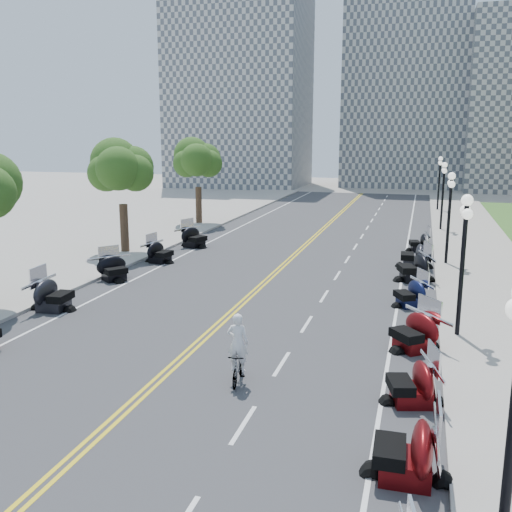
# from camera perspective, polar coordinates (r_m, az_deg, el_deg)

# --- Properties ---
(ground) EXTENTS (160.00, 160.00, 0.00)m
(ground) POSITION_cam_1_polar(r_m,az_deg,el_deg) (19.18, -6.88, -9.64)
(ground) COLOR gray
(road) EXTENTS (16.00, 90.00, 0.01)m
(road) POSITION_cam_1_polar(r_m,az_deg,el_deg) (28.19, 1.09, -2.47)
(road) COLOR #333335
(road) RESTS_ON ground
(centerline_yellow_a) EXTENTS (0.12, 90.00, 0.00)m
(centerline_yellow_a) POSITION_cam_1_polar(r_m,az_deg,el_deg) (28.22, 0.85, -2.43)
(centerline_yellow_a) COLOR yellow
(centerline_yellow_a) RESTS_ON road
(centerline_yellow_b) EXTENTS (0.12, 90.00, 0.00)m
(centerline_yellow_b) POSITION_cam_1_polar(r_m,az_deg,el_deg) (28.16, 1.32, -2.47)
(centerline_yellow_b) COLOR yellow
(centerline_yellow_b) RESTS_ON road
(edge_line_north) EXTENTS (0.12, 90.00, 0.00)m
(edge_line_north) POSITION_cam_1_polar(r_m,az_deg,el_deg) (27.28, 14.19, -3.31)
(edge_line_north) COLOR white
(edge_line_north) RESTS_ON road
(edge_line_south) EXTENTS (0.12, 90.00, 0.00)m
(edge_line_south) POSITION_cam_1_polar(r_m,az_deg,el_deg) (30.44, -10.62, -1.57)
(edge_line_south) COLOR white
(edge_line_south) RESTS_ON road
(lane_dash_5) EXTENTS (0.12, 2.00, 0.00)m
(lane_dash_5) POSITION_cam_1_polar(r_m,az_deg,el_deg) (14.74, -1.26, -16.49)
(lane_dash_5) COLOR white
(lane_dash_5) RESTS_ON road
(lane_dash_6) EXTENTS (0.12, 2.00, 0.00)m
(lane_dash_6) POSITION_cam_1_polar(r_m,az_deg,el_deg) (18.23, 2.58, -10.71)
(lane_dash_6) COLOR white
(lane_dash_6) RESTS_ON road
(lane_dash_7) EXTENTS (0.12, 2.00, 0.00)m
(lane_dash_7) POSITION_cam_1_polar(r_m,az_deg,el_deg) (21.89, 5.09, -6.79)
(lane_dash_7) COLOR white
(lane_dash_7) RESTS_ON road
(lane_dash_8) EXTENTS (0.12, 2.00, 0.00)m
(lane_dash_8) POSITION_cam_1_polar(r_m,az_deg,el_deg) (25.65, 6.84, -4.00)
(lane_dash_8) COLOR white
(lane_dash_8) RESTS_ON road
(lane_dash_9) EXTENTS (0.12, 2.00, 0.00)m
(lane_dash_9) POSITION_cam_1_polar(r_m,az_deg,el_deg) (29.47, 8.13, -1.93)
(lane_dash_9) COLOR white
(lane_dash_9) RESTS_ON road
(lane_dash_10) EXTENTS (0.12, 2.00, 0.00)m
(lane_dash_10) POSITION_cam_1_polar(r_m,az_deg,el_deg) (33.34, 9.12, -0.33)
(lane_dash_10) COLOR white
(lane_dash_10) RESTS_ON road
(lane_dash_11) EXTENTS (0.12, 2.00, 0.00)m
(lane_dash_11) POSITION_cam_1_polar(r_m,az_deg,el_deg) (37.23, 9.91, 0.93)
(lane_dash_11) COLOR white
(lane_dash_11) RESTS_ON road
(lane_dash_12) EXTENTS (0.12, 2.00, 0.00)m
(lane_dash_12) POSITION_cam_1_polar(r_m,az_deg,el_deg) (41.15, 10.54, 1.95)
(lane_dash_12) COLOR white
(lane_dash_12) RESTS_ON road
(lane_dash_13) EXTENTS (0.12, 2.00, 0.00)m
(lane_dash_13) POSITION_cam_1_polar(r_m,az_deg,el_deg) (45.08, 11.07, 2.80)
(lane_dash_13) COLOR white
(lane_dash_13) RESTS_ON road
(lane_dash_14) EXTENTS (0.12, 2.00, 0.00)m
(lane_dash_14) POSITION_cam_1_polar(r_m,az_deg,el_deg) (49.02, 11.51, 3.51)
(lane_dash_14) COLOR white
(lane_dash_14) RESTS_ON road
(lane_dash_15) EXTENTS (0.12, 2.00, 0.00)m
(lane_dash_15) POSITION_cam_1_polar(r_m,az_deg,el_deg) (52.97, 11.89, 4.11)
(lane_dash_15) COLOR white
(lane_dash_15) RESTS_ON road
(lane_dash_16) EXTENTS (0.12, 2.00, 0.00)m
(lane_dash_16) POSITION_cam_1_polar(r_m,az_deg,el_deg) (56.92, 12.21, 4.63)
(lane_dash_16) COLOR white
(lane_dash_16) RESTS_ON road
(lane_dash_17) EXTENTS (0.12, 2.00, 0.00)m
(lane_dash_17) POSITION_cam_1_polar(r_m,az_deg,el_deg) (60.88, 12.50, 5.08)
(lane_dash_17) COLOR white
(lane_dash_17) RESTS_ON road
(lane_dash_18) EXTENTS (0.12, 2.00, 0.00)m
(lane_dash_18) POSITION_cam_1_polar(r_m,az_deg,el_deg) (64.85, 12.75, 5.48)
(lane_dash_18) COLOR white
(lane_dash_18) RESTS_ON road
(lane_dash_19) EXTENTS (0.12, 2.00, 0.00)m
(lane_dash_19) POSITION_cam_1_polar(r_m,az_deg,el_deg) (68.82, 12.97, 5.83)
(lane_dash_19) COLOR white
(lane_dash_19) RESTS_ON road
(sidewalk_north) EXTENTS (5.00, 90.00, 0.15)m
(sidewalk_north) POSITION_cam_1_polar(r_m,az_deg,el_deg) (27.46, 22.79, -3.66)
(sidewalk_north) COLOR #9E9991
(sidewalk_north) RESTS_ON ground
(sidewalk_south) EXTENTS (5.00, 90.00, 0.15)m
(sidewalk_south) POSITION_cam_1_polar(r_m,az_deg,el_deg) (32.46, -17.11, -0.94)
(sidewalk_south) COLOR #9E9991
(sidewalk_south) RESTS_ON ground
(distant_block_a) EXTENTS (18.00, 14.00, 26.00)m
(distant_block_a) POSITION_cam_1_polar(r_m,az_deg,el_deg) (82.50, -1.58, 16.13)
(distant_block_a) COLOR gray
(distant_block_a) RESTS_ON ground
(distant_block_b) EXTENTS (16.00, 12.00, 30.00)m
(distant_block_b) POSITION_cam_1_polar(r_m,az_deg,el_deg) (84.78, 14.73, 17.01)
(distant_block_b) COLOR gray
(distant_block_b) RESTS_ON ground
(street_lamp_1) EXTENTS (0.50, 1.20, 4.90)m
(street_lamp_1) POSITION_cam_1_polar(r_m,az_deg,el_deg) (9.57, 24.17, -16.79)
(street_lamp_1) COLOR black
(street_lamp_1) RESTS_ON sidewalk_north
(street_lamp_2) EXTENTS (0.50, 1.20, 4.90)m
(street_lamp_2) POSITION_cam_1_polar(r_m,az_deg,el_deg) (20.88, 19.91, -1.02)
(street_lamp_2) COLOR black
(street_lamp_2) RESTS_ON sidewalk_north
(street_lamp_3) EXTENTS (0.50, 1.20, 4.90)m
(street_lamp_3) POSITION_cam_1_polar(r_m,az_deg,el_deg) (32.69, 18.72, 3.55)
(street_lamp_3) COLOR black
(street_lamp_3) RESTS_ON sidewalk_north
(street_lamp_4) EXTENTS (0.50, 1.20, 4.90)m
(street_lamp_4) POSITION_cam_1_polar(r_m,az_deg,el_deg) (44.60, 18.16, 5.69)
(street_lamp_4) COLOR black
(street_lamp_4) RESTS_ON sidewalk_north
(street_lamp_5) EXTENTS (0.50, 1.20, 4.90)m
(street_lamp_5) POSITION_cam_1_polar(r_m,az_deg,el_deg) (56.54, 17.83, 6.92)
(street_lamp_5) COLOR black
(street_lamp_5) RESTS_ON sidewalk_north
(tree_3) EXTENTS (4.80, 4.80, 9.20)m
(tree_3) POSITION_cam_1_polar(r_m,az_deg,el_deg) (34.92, -13.28, 7.92)
(tree_3) COLOR #235619
(tree_3) RESTS_ON sidewalk_south
(tree_4) EXTENTS (4.80, 4.80, 9.20)m
(tree_4) POSITION_cam_1_polar(r_m,az_deg,el_deg) (45.74, -5.83, 9.06)
(tree_4) COLOR #235619
(tree_4) RESTS_ON sidewalk_south
(motorcycle_n_4) EXTENTS (2.12, 2.12, 1.46)m
(motorcycle_n_4) POSITION_cam_1_polar(r_m,az_deg,el_deg) (12.82, 14.80, -17.96)
(motorcycle_n_4) COLOR #590A0C
(motorcycle_n_4) RESTS_ON road
(motorcycle_n_5) EXTENTS (2.33, 2.33, 1.32)m
(motorcycle_n_5) POSITION_cam_1_polar(r_m,az_deg,el_deg) (16.04, 15.33, -11.89)
(motorcycle_n_5) COLOR #590A0C
(motorcycle_n_5) RESTS_ON road
(motorcycle_n_6) EXTENTS (2.86, 2.86, 1.42)m
(motorcycle_n_6) POSITION_cam_1_polar(r_m,az_deg,el_deg) (19.80, 15.56, -7.12)
(motorcycle_n_6) COLOR #590A0C
(motorcycle_n_6) RESTS_ON road
(motorcycle_n_7) EXTENTS (2.44, 2.44, 1.26)m
(motorcycle_n_7) POSITION_cam_1_polar(r_m,az_deg,el_deg) (24.68, 15.21, -3.49)
(motorcycle_n_7) COLOR black
(motorcycle_n_7) RESTS_ON road
(motorcycle_n_8) EXTENTS (2.81, 2.81, 1.56)m
(motorcycle_n_8) POSITION_cam_1_polar(r_m,az_deg,el_deg) (28.95, 15.54, -0.94)
(motorcycle_n_8) COLOR black
(motorcycle_n_8) RESTS_ON road
(motorcycle_n_9) EXTENTS (2.24, 2.24, 1.51)m
(motorcycle_n_9) POSITION_cam_1_polar(r_m,az_deg,el_deg) (32.00, 15.51, 0.22)
(motorcycle_n_9) COLOR black
(motorcycle_n_9) RESTS_ON road
(motorcycle_n_10) EXTENTS (2.10, 2.10, 1.27)m
(motorcycle_n_10) POSITION_cam_1_polar(r_m,az_deg,el_deg) (36.56, 16.02, 1.43)
(motorcycle_n_10) COLOR black
(motorcycle_n_10) RESTS_ON road
(motorcycle_s_6) EXTENTS (2.26, 2.26, 1.47)m
(motorcycle_s_6) POSITION_cam_1_polar(r_m,az_deg,el_deg) (24.73, -19.65, -3.50)
(motorcycle_s_6) COLOR black
(motorcycle_s_6) RESTS_ON road
(motorcycle_s_7) EXTENTS (2.70, 2.70, 1.34)m
(motorcycle_s_7) POSITION_cam_1_polar(r_m,az_deg,el_deg) (28.94, -14.05, -1.08)
(motorcycle_s_7) COLOR black
(motorcycle_s_7) RESTS_ON road
(motorcycle_s_8) EXTENTS (2.17, 2.17, 1.33)m
(motorcycle_s_8) POSITION_cam_1_polar(r_m,az_deg,el_deg) (32.43, -9.60, 0.49)
(motorcycle_s_8) COLOR black
(motorcycle_s_8) RESTS_ON road
(motorcycle_s_9) EXTENTS (2.67, 2.67, 1.45)m
(motorcycle_s_9) POSITION_cam_1_polar(r_m,az_deg,el_deg) (36.65, -6.21, 2.00)
(motorcycle_s_9) COLOR black
(motorcycle_s_9) RESTS_ON road
(bicycle) EXTENTS (0.65, 1.63, 0.95)m
(bicycle) POSITION_cam_1_polar(r_m,az_deg,el_deg) (16.79, -1.82, -11.04)
(bicycle) COLOR #A51414
(bicycle) RESTS_ON road
(cyclist_rider) EXTENTS (0.64, 0.42, 1.75)m
(cyclist_rider) POSITION_cam_1_polar(r_m,az_deg,el_deg) (16.31, -1.85, -6.67)
(cyclist_rider) COLOR white
(cyclist_rider) RESTS_ON bicycle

